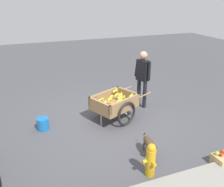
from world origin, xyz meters
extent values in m
plane|color=#47474C|center=(0.00, 0.00, 0.00)|extent=(24.00, 24.00, 0.00)
cube|color=#937047|center=(-0.10, 0.01, 0.40)|extent=(1.33, 1.18, 0.10)
cube|color=#937047|center=(0.37, 0.22, 0.57)|extent=(0.38, 0.75, 0.24)
cube|color=#937047|center=(-0.58, -0.20, 0.57)|extent=(0.38, 0.75, 0.24)
cube|color=#937047|center=(-0.25, 0.35, 0.57)|extent=(1.03, 0.50, 0.24)
cube|color=#937047|center=(0.05, -0.33, 0.57)|extent=(1.03, 0.50, 0.24)
torus|color=black|center=(-0.28, 0.41, 0.32)|extent=(0.61, 0.32, 0.64)
torus|color=black|center=(0.08, -0.39, 0.32)|extent=(0.61, 0.32, 0.64)
cylinder|color=#9E9EA8|center=(-0.10, 0.01, 0.32)|extent=(0.40, 0.82, 0.04)
cylinder|color=#937047|center=(-0.99, -0.01, 0.55)|extent=(0.52, 0.26, 0.04)
cylinder|color=#937047|center=(-0.71, -0.63, 0.55)|extent=(0.52, 0.26, 0.04)
cylinder|color=#9E9EA8|center=(0.33, 0.20, 0.18)|extent=(0.04, 0.04, 0.35)
ellipsoid|color=gold|center=(-0.58, 0.04, 0.60)|extent=(0.17, 0.12, 0.15)
ellipsoid|color=gold|center=(-0.57, 0.05, 0.61)|extent=(0.19, 0.09, 0.09)
ellipsoid|color=gold|center=(-0.56, 0.06, 0.62)|extent=(0.17, 0.14, 0.04)
ellipsoid|color=gold|center=(-0.55, 0.07, 0.63)|extent=(0.19, 0.10, 0.10)
ellipsoid|color=gold|center=(-0.54, 0.08, 0.64)|extent=(0.17, 0.12, 0.15)
ellipsoid|color=gold|center=(0.04, 0.09, 0.62)|extent=(0.18, 0.06, 0.13)
ellipsoid|color=gold|center=(0.04, 0.10, 0.63)|extent=(0.19, 0.09, 0.09)
ellipsoid|color=gold|center=(0.05, 0.11, 0.64)|extent=(0.17, 0.16, 0.05)
ellipsoid|color=gold|center=(0.06, 0.12, 0.65)|extent=(0.18, 0.14, 0.11)
ellipsoid|color=gold|center=(0.06, 0.12, 0.66)|extent=(0.18, 0.12, 0.14)
ellipsoid|color=gold|center=(-0.36, -0.15, 0.60)|extent=(0.17, 0.06, 0.15)
ellipsoid|color=gold|center=(-0.34, -0.14, 0.61)|extent=(0.18, 0.11, 0.05)
ellipsoid|color=gold|center=(-0.33, -0.12, 0.62)|extent=(0.17, 0.13, 0.12)
ellipsoid|color=gold|center=(0.21, -0.12, 0.54)|extent=(0.18, 0.10, 0.14)
ellipsoid|color=gold|center=(0.22, -0.11, 0.55)|extent=(0.19, 0.10, 0.11)
ellipsoid|color=gold|center=(0.23, -0.10, 0.56)|extent=(0.18, 0.12, 0.05)
ellipsoid|color=gold|center=(0.23, -0.09, 0.57)|extent=(0.19, 0.08, 0.09)
ellipsoid|color=gold|center=(0.24, -0.08, 0.58)|extent=(0.18, 0.07, 0.14)
ellipsoid|color=gold|center=(-0.29, -0.03, 0.56)|extent=(0.19, 0.08, 0.13)
ellipsoid|color=gold|center=(-0.29, -0.02, 0.57)|extent=(0.19, 0.09, 0.11)
ellipsoid|color=gold|center=(-0.28, -0.01, 0.58)|extent=(0.18, 0.10, 0.05)
ellipsoid|color=gold|center=(-0.27, 0.00, 0.59)|extent=(0.19, 0.11, 0.10)
ellipsoid|color=gold|center=(-0.26, 0.01, 0.60)|extent=(0.18, 0.07, 0.14)
ellipsoid|color=gold|center=(-0.15, 0.22, 0.59)|extent=(0.17, 0.11, 0.15)
ellipsoid|color=gold|center=(-0.13, 0.23, 0.60)|extent=(0.19, 0.07, 0.09)
ellipsoid|color=gold|center=(-0.12, 0.24, 0.61)|extent=(0.19, 0.10, 0.08)
ellipsoid|color=gold|center=(-0.11, 0.25, 0.62)|extent=(0.18, 0.10, 0.13)
ellipsoid|color=gold|center=(-0.30, -0.38, 0.63)|extent=(0.18, 0.11, 0.14)
ellipsoid|color=gold|center=(-0.29, -0.37, 0.64)|extent=(0.19, 0.09, 0.10)
ellipsoid|color=gold|center=(-0.29, -0.36, 0.65)|extent=(0.19, 0.11, 0.05)
ellipsoid|color=gold|center=(-0.28, -0.35, 0.66)|extent=(0.19, 0.09, 0.11)
ellipsoid|color=gold|center=(-0.27, -0.34, 0.67)|extent=(0.18, 0.10, 0.14)
ellipsoid|color=gold|center=(-0.46, -0.21, 0.49)|extent=(0.17, 0.06, 0.15)
ellipsoid|color=gold|center=(-0.44, -0.19, 0.50)|extent=(0.18, 0.12, 0.05)
ellipsoid|color=gold|center=(-0.42, -0.18, 0.51)|extent=(0.19, 0.08, 0.13)
ellipsoid|color=gold|center=(-0.28, -0.21, 0.58)|extent=(0.17, 0.09, 0.15)
ellipsoid|color=gold|center=(-0.26, -0.20, 0.59)|extent=(0.19, 0.11, 0.05)
ellipsoid|color=gold|center=(-0.24, -0.18, 0.60)|extent=(0.18, 0.06, 0.14)
ellipsoid|color=gold|center=(0.22, 0.08, 0.50)|extent=(0.17, 0.14, 0.14)
ellipsoid|color=gold|center=(0.23, 0.09, 0.51)|extent=(0.17, 0.15, 0.08)
ellipsoid|color=gold|center=(0.24, 0.10, 0.52)|extent=(0.17, 0.15, 0.07)
ellipsoid|color=gold|center=(0.26, 0.11, 0.53)|extent=(0.17, 0.07, 0.15)
ellipsoid|color=gold|center=(-0.26, 0.11, 0.56)|extent=(0.17, 0.14, 0.13)
ellipsoid|color=gold|center=(-0.25, 0.12, 0.57)|extent=(0.19, 0.06, 0.08)
ellipsoid|color=gold|center=(-0.24, 0.13, 0.58)|extent=(0.17, 0.15, 0.08)
ellipsoid|color=gold|center=(-0.22, 0.14, 0.59)|extent=(0.17, 0.12, 0.15)
ellipsoid|color=gold|center=(-0.12, -0.24, 0.54)|extent=(0.15, 0.14, 0.15)
ellipsoid|color=gold|center=(-0.10, -0.22, 0.55)|extent=(0.18, 0.14, 0.05)
ellipsoid|color=gold|center=(-0.08, -0.21, 0.56)|extent=(0.18, 0.11, 0.13)
ellipsoid|color=gold|center=(0.19, 0.14, 0.56)|extent=(0.17, 0.13, 0.14)
ellipsoid|color=gold|center=(0.20, 0.15, 0.57)|extent=(0.16, 0.16, 0.08)
ellipsoid|color=gold|center=(0.21, 0.17, 0.58)|extent=(0.17, 0.15, 0.09)
ellipsoid|color=gold|center=(0.23, 0.18, 0.59)|extent=(0.17, 0.13, 0.15)
cylinder|color=black|center=(-1.20, -0.36, 0.41)|extent=(0.11, 0.11, 0.82)
cylinder|color=black|center=(-1.11, -0.56, 0.41)|extent=(0.11, 0.11, 0.82)
cube|color=black|center=(-1.15, -0.46, 1.11)|extent=(0.32, 0.39, 0.58)
sphere|color=tan|center=(-1.15, -0.46, 1.55)|extent=(0.22, 0.22, 0.22)
cylinder|color=black|center=(-1.24, -0.26, 1.14)|extent=(0.08, 0.09, 0.53)
cylinder|color=black|center=(-1.06, -0.66, 1.14)|extent=(0.08, 0.18, 0.53)
ellipsoid|color=#4C3823|center=(-0.21, 1.67, 0.27)|extent=(0.26, 0.47, 0.18)
sphere|color=#4C3823|center=(-0.16, 1.93, 0.33)|extent=(0.14, 0.14, 0.14)
cylinder|color=#4C3823|center=(-0.26, 1.39, 0.31)|extent=(0.04, 0.11, 0.12)
cylinder|color=#4C3823|center=(-0.24, 1.81, 0.09)|extent=(0.04, 0.04, 0.18)
cylinder|color=#4C3823|center=(-0.13, 1.79, 0.09)|extent=(0.04, 0.04, 0.18)
cylinder|color=#4C3823|center=(-0.29, 1.55, 0.09)|extent=(0.04, 0.04, 0.18)
cylinder|color=#4C3823|center=(-0.18, 1.53, 0.09)|extent=(0.04, 0.04, 0.18)
cylinder|color=gold|center=(0.08, 2.25, 0.28)|extent=(0.18, 0.18, 0.55)
sphere|color=gold|center=(0.08, 2.25, 0.59)|extent=(0.16, 0.16, 0.16)
cylinder|color=gold|center=(0.19, 2.25, 0.33)|extent=(0.10, 0.07, 0.07)
cylinder|color=gold|center=(0.08, 2.36, 0.33)|extent=(0.07, 0.10, 0.07)
cylinder|color=#1966B2|center=(1.73, -0.14, 0.15)|extent=(0.29, 0.29, 0.30)
cube|color=tan|center=(-1.42, 2.53, 0.11)|extent=(0.44, 0.32, 0.22)
sphere|color=#B23319|center=(-1.32, 2.52, 0.26)|extent=(0.07, 0.07, 0.07)
sphere|color=#B23319|center=(-1.42, 2.44, 0.26)|extent=(0.07, 0.07, 0.07)
sphere|color=#99BF33|center=(-1.27, 2.46, 0.26)|extent=(0.08, 0.08, 0.08)
camera|label=1|loc=(2.03, 5.37, 3.12)|focal=39.00mm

